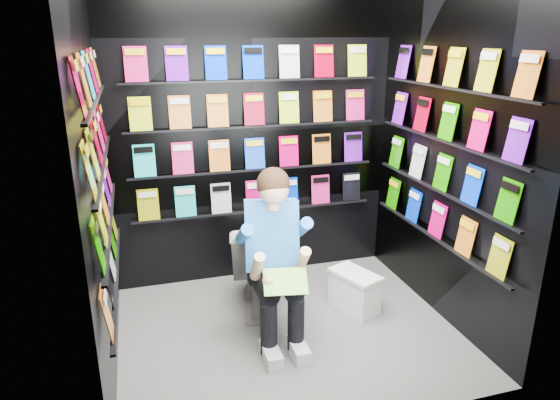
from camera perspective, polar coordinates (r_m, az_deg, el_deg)
name	(u,v)px	position (r m, az deg, el deg)	size (l,w,h in m)	color
floor	(288,331)	(3.79, 0.97, -14.76)	(2.40, 2.40, 0.00)	slate
wall_back	(254,132)	(4.20, -3.04, 7.82)	(2.40, 0.04, 2.60)	black
wall_front	(353,208)	(2.37, 8.37, -0.91)	(2.40, 0.04, 2.60)	black
wall_left	(95,173)	(3.13, -20.41, 2.93)	(0.04, 2.00, 2.60)	black
wall_right	(449,148)	(3.79, 18.76, 5.68)	(0.04, 2.00, 2.60)	black
comics_back	(254,132)	(4.17, -2.94, 7.82)	(2.10, 0.06, 1.37)	#DE1B76
comics_left	(100,172)	(3.12, -19.87, 3.06)	(0.06, 1.70, 1.37)	#DE1B76
comics_right	(446,147)	(3.77, 18.39, 5.74)	(0.06, 1.70, 1.37)	#DE1B76
toilet	(258,263)	(3.94, -2.52, -7.26)	(0.42, 0.75, 0.73)	white
longbox	(354,292)	(4.03, 8.51, -10.40)	(0.21, 0.38, 0.28)	white
longbox_lid	(355,275)	(3.96, 8.61, -8.42)	(0.23, 0.40, 0.03)	white
reader	(271,236)	(3.44, -1.08, -4.12)	(0.50, 0.72, 1.33)	blue
held_comic	(285,281)	(3.21, 0.62, -9.29)	(0.28, 0.01, 0.19)	green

